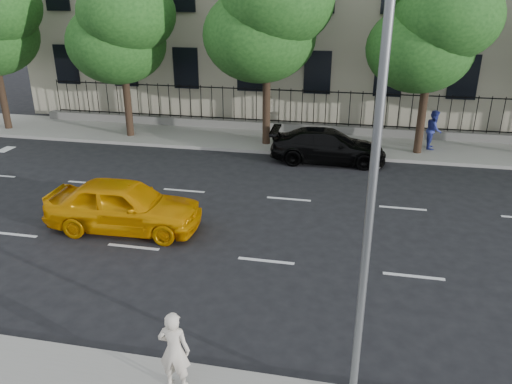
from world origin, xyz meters
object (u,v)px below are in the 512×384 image
yellow_taxi (124,205)px  woman_near (174,350)px  black_sedan (328,146)px  street_light (377,126)px

yellow_taxi → woman_near: size_ratio=2.95×
black_sedan → woman_near: woman_near is taller
yellow_taxi → black_sedan: 9.80m
woman_near → street_light: bearing=-166.4°
yellow_taxi → black_sedan: yellow_taxi is taller
street_light → woman_near: 5.37m
street_light → yellow_taxi: street_light is taller
yellow_taxi → woman_near: (3.96, -6.22, 0.15)m
street_light → woman_near: bearing=-165.2°
yellow_taxi → black_sedan: bearing=-38.2°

